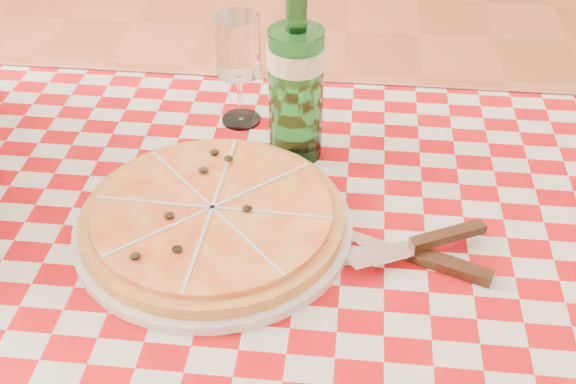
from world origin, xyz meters
name	(u,v)px	position (x,y,z in m)	size (l,w,h in m)	color
dining_table	(298,316)	(0.00, 0.00, 0.66)	(1.20, 0.80, 0.75)	brown
tablecloth	(299,264)	(0.00, 0.00, 0.75)	(1.30, 0.90, 0.01)	#A20A0F
pizza_plate	(213,216)	(-0.11, 0.05, 0.78)	(0.36, 0.36, 0.05)	#BB7D3E
water_bottle	(296,67)	(-0.03, 0.23, 0.90)	(0.08, 0.08, 0.29)	#196424
wine_glass	(239,71)	(-0.12, 0.31, 0.85)	(0.07, 0.07, 0.17)	silver
cutlery	(411,249)	(0.14, 0.02, 0.77)	(0.26, 0.21, 0.03)	silver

